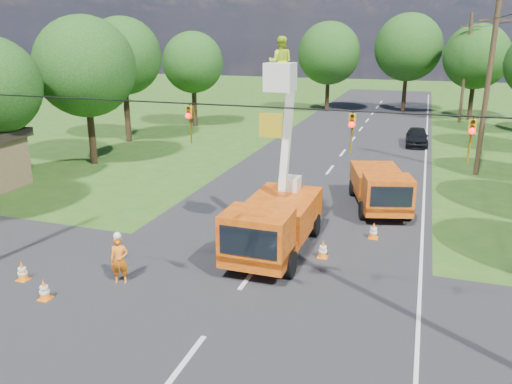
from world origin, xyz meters
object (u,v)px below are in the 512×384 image
(traffic_cone_5, at_px, (22,271))
(pole_right_mid, at_px, (487,88))
(traffic_cone_7, at_px, (400,186))
(tree_far_b, at_px, (408,47))
(traffic_cone_4, at_px, (44,290))
(pole_right_far, at_px, (466,68))
(second_truck, at_px, (380,187))
(traffic_cone_2, at_px, (323,249))
(tree_left_d, at_px, (85,67))
(tree_far_c, at_px, (477,57))
(bucket_truck, at_px, (275,211))
(traffic_cone_3, at_px, (374,231))
(tree_left_f, at_px, (193,63))
(tree_left_e, at_px, (123,56))
(traffic_cone_8, at_px, (272,257))
(tree_far_a, at_px, (329,53))
(ground_worker, at_px, (119,260))
(distant_car, at_px, (417,137))

(traffic_cone_5, relative_size, pole_right_mid, 0.07)
(traffic_cone_7, xyz_separation_m, tree_far_b, (-1.36, 30.24, 6.45))
(traffic_cone_4, height_order, pole_right_far, pole_right_far)
(second_truck, bearing_deg, traffic_cone_2, -118.12)
(traffic_cone_7, relative_size, tree_far_b, 0.07)
(traffic_cone_7, distance_m, tree_left_d, 20.20)
(tree_far_c, bearing_deg, bucket_truck, -104.16)
(traffic_cone_3, bearing_deg, traffic_cone_7, 84.46)
(traffic_cone_2, bearing_deg, pole_right_far, 79.53)
(traffic_cone_2, bearing_deg, traffic_cone_4, -142.65)
(second_truck, relative_size, traffic_cone_7, 8.38)
(tree_left_f, bearing_deg, tree_left_e, -104.04)
(bucket_truck, distance_m, pole_right_far, 35.95)
(traffic_cone_4, distance_m, traffic_cone_8, 7.62)
(traffic_cone_7, bearing_deg, second_truck, -104.83)
(tree_left_e, height_order, tree_far_a, tree_far_a)
(traffic_cone_3, xyz_separation_m, traffic_cone_8, (-3.22, -3.75, 0.00))
(traffic_cone_8, distance_m, pole_right_mid, 18.51)
(traffic_cone_5, distance_m, tree_far_c, 45.35)
(traffic_cone_3, xyz_separation_m, pole_right_mid, (4.82, 12.23, 4.75))
(bucket_truck, height_order, traffic_cone_8, bucket_truck)
(second_truck, distance_m, traffic_cone_8, 8.25)
(tree_left_e, bearing_deg, pole_right_far, 35.43)
(traffic_cone_5, relative_size, tree_left_f, 0.08)
(second_truck, height_order, tree_far_b, tree_far_b)
(traffic_cone_3, height_order, tree_far_a, tree_far_a)
(ground_worker, distance_m, traffic_cone_7, 15.96)
(ground_worker, relative_size, traffic_cone_5, 2.38)
(tree_left_d, height_order, tree_far_b, tree_far_b)
(ground_worker, distance_m, traffic_cone_2, 7.34)
(tree_far_a, bearing_deg, traffic_cone_5, -92.97)
(traffic_cone_4, bearing_deg, pole_right_mid, 55.59)
(tree_far_a, bearing_deg, distant_car, -57.64)
(bucket_truck, relative_size, tree_left_d, 0.86)
(traffic_cone_8, bearing_deg, traffic_cone_2, 37.69)
(tree_left_f, bearing_deg, pole_right_far, 23.23)
(second_truck, xyz_separation_m, distant_car, (1.33, 15.80, -0.41))
(traffic_cone_2, relative_size, tree_left_e, 0.08)
(traffic_cone_3, distance_m, traffic_cone_4, 12.50)
(traffic_cone_5, relative_size, tree_far_a, 0.07)
(traffic_cone_8, relative_size, tree_left_e, 0.08)
(traffic_cone_5, height_order, tree_left_f, tree_left_f)
(traffic_cone_2, relative_size, tree_left_d, 0.08)
(bucket_truck, distance_m, tree_left_d, 18.64)
(ground_worker, relative_size, traffic_cone_2, 2.38)
(distant_car, relative_size, traffic_cone_3, 5.64)
(second_truck, bearing_deg, bucket_truck, -132.52)
(second_truck, height_order, tree_left_e, tree_left_e)
(pole_right_far, distance_m, tree_far_c, 2.43)
(traffic_cone_5, relative_size, tree_left_d, 0.08)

